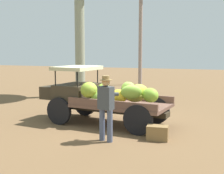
% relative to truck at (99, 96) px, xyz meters
% --- Properties ---
extents(ground_plane, '(60.00, 60.00, 0.00)m').
position_rel_truck_xyz_m(ground_plane, '(-0.39, -0.13, -0.92)').
color(ground_plane, brown).
extents(truck, '(4.59, 2.20, 1.89)m').
position_rel_truck_xyz_m(truck, '(0.00, 0.00, 0.00)').
color(truck, '#352D1F').
rests_on(truck, ground).
extents(farmer, '(0.54, 0.50, 1.78)m').
position_rel_truck_xyz_m(farmer, '(-0.95, 1.81, 0.09)').
color(farmer, '#4C5671').
rests_on(farmer, ground).
extents(wooden_crate, '(0.60, 0.41, 0.40)m').
position_rel_truck_xyz_m(wooden_crate, '(-2.24, 1.25, -0.72)').
color(wooden_crate, olive).
rests_on(wooden_crate, ground).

